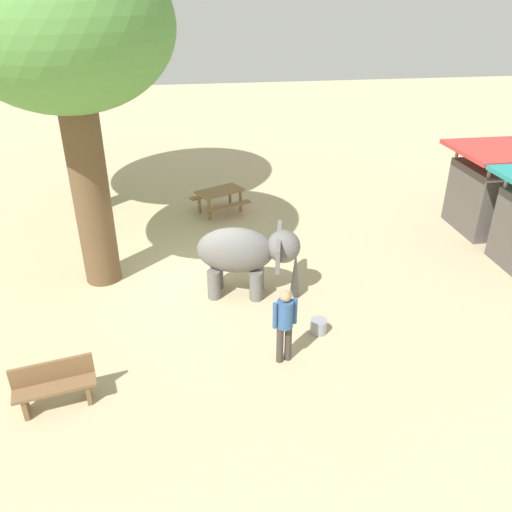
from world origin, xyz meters
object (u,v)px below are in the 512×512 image
at_px(shade_tree_main, 58,3).
at_px(elephant, 246,253).
at_px(picnic_table_near, 220,196).
at_px(feed_bucket, 319,326).
at_px(shade_tree_secondary, 65,33).
at_px(person_handler, 285,321).
at_px(market_stall_red, 491,194).
at_px(wooden_bench, 54,384).

bearing_deg(shade_tree_main, elephant, 36.18).
bearing_deg(picnic_table_near, feed_bucket, -104.59).
relative_size(shade_tree_secondary, feed_bucket, 21.44).
relative_size(elephant, person_handler, 1.55).
distance_m(person_handler, picnic_table_near, 7.81).
bearing_deg(picnic_table_near, market_stall_red, -44.08).
relative_size(picnic_table_near, feed_bucket, 5.57).
height_order(shade_tree_main, feed_bucket, shade_tree_main).
height_order(person_handler, picnic_table_near, person_handler).
bearing_deg(shade_tree_main, market_stall_red, 74.30).
distance_m(person_handler, feed_bucket, 1.46).
relative_size(market_stall_red, feed_bucket, 7.00).
relative_size(wooden_bench, picnic_table_near, 0.72).
relative_size(elephant, feed_bucket, 6.96).
height_order(shade_tree_main, shade_tree_secondary, shade_tree_main).
bearing_deg(shade_tree_secondary, elephant, 70.21).
bearing_deg(market_stall_red, picnic_table_near, -107.41).
bearing_deg(market_stall_red, wooden_bench, -63.22).
height_order(elephant, shade_tree_secondary, shade_tree_secondary).
height_order(elephant, wooden_bench, elephant).
bearing_deg(person_handler, shade_tree_main, 15.72).
distance_m(shade_tree_secondary, wooden_bench, 6.99).
height_order(shade_tree_main, market_stall_red, shade_tree_main).
xyz_separation_m(shade_tree_secondary, market_stall_red, (-1.38, 11.31, -4.67)).
height_order(elephant, picnic_table_near, elephant).
bearing_deg(market_stall_red, feed_bucket, -55.27).
relative_size(wooden_bench, feed_bucket, 4.03).
height_order(shade_tree_secondary, market_stall_red, shade_tree_secondary).
bearing_deg(wooden_bench, picnic_table_near, -125.70).
distance_m(shade_tree_secondary, picnic_table_near, 7.32).
relative_size(person_handler, feed_bucket, 4.50).
bearing_deg(person_handler, wooden_bench, 84.70).
xyz_separation_m(elephant, picnic_table_near, (-5.15, -0.18, -0.51)).
xyz_separation_m(elephant, market_stall_red, (-2.65, 7.78, 0.04)).
relative_size(elephant, picnic_table_near, 1.25).
xyz_separation_m(wooden_bench, market_stall_red, (-5.88, 11.64, 0.67)).
bearing_deg(shade_tree_secondary, picnic_table_near, 139.19).
bearing_deg(wooden_bench, shade_tree_main, -98.34).
xyz_separation_m(shade_tree_secondary, picnic_table_near, (-3.88, 3.35, -5.22)).
bearing_deg(elephant, market_stall_red, 31.35).
bearing_deg(person_handler, feed_bucket, -62.68).
relative_size(elephant, shade_tree_secondary, 0.32).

